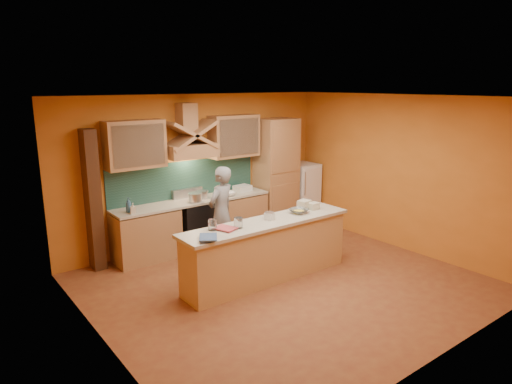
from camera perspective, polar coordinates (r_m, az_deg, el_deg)
floor at (r=7.13m, az=3.58°, el=-11.35°), size 5.50×5.00×0.01m
ceiling at (r=6.48m, az=3.95°, el=11.75°), size 5.50×5.00×0.01m
wall_back at (r=8.66m, az=-7.19°, el=2.79°), size 5.50×0.02×2.80m
wall_front at (r=5.14m, az=22.50°, el=-5.65°), size 5.50×0.02×2.80m
wall_left at (r=5.34m, az=-19.17°, el=-4.64°), size 0.02×5.00×2.80m
wall_right at (r=8.69m, az=17.57°, el=2.29°), size 0.02×5.00×2.80m
base_cabinet_left at (r=8.10m, az=-13.58°, el=-5.35°), size 1.10×0.60×0.86m
base_cabinet_right at (r=8.98m, az=-2.46°, el=-3.10°), size 1.10×0.60×0.86m
counter_top at (r=8.37m, az=-7.82°, el=-1.12°), size 3.00×0.62×0.04m
stove at (r=8.49m, az=-7.72°, el=-4.06°), size 0.60×0.58×0.90m
backsplash at (r=8.53m, az=-8.85°, el=1.54°), size 3.00×0.03×0.70m
range_hood at (r=8.23m, az=-8.20°, el=5.16°), size 0.92×0.50×0.24m
hood_chimney at (r=8.26m, az=-8.68°, el=9.22°), size 0.30×0.30×0.50m
upper_cabinet_left at (r=7.84m, az=-14.92°, el=5.77°), size 1.00×0.35×0.80m
upper_cabinet_right at (r=8.80m, az=-2.76°, el=7.00°), size 1.00×0.35×0.80m
pantry_column at (r=9.40m, az=2.50°, el=2.17°), size 0.80×0.60×2.30m
fridge at (r=10.00m, az=5.77°, el=-0.13°), size 0.58×0.60×1.30m
trim_column_left at (r=7.77m, az=-19.71°, el=-1.04°), size 0.20×0.30×2.30m
island_body at (r=7.11m, az=1.42°, el=-7.55°), size 2.80×0.55×0.88m
island_top at (r=6.95m, az=1.44°, el=-3.85°), size 2.90×0.62×0.05m
person at (r=7.91m, az=-4.38°, el=-2.58°), size 0.69×0.57×1.62m
pot_large at (r=8.21m, az=-7.61°, el=-0.80°), size 0.31×0.31×0.17m
pot_small at (r=8.44m, az=-6.66°, el=-0.48°), size 0.22×0.22×0.14m
soap_bottle_a at (r=7.66m, az=-15.13°, el=-1.99°), size 0.10×0.10×0.18m
soap_bottle_b at (r=7.75m, az=-15.64°, el=-1.58°), size 0.13×0.13×0.25m
bowl_back at (r=8.59m, az=-3.39°, el=-0.24°), size 0.27×0.27×0.08m
dish_rack at (r=8.96m, az=-1.70°, el=0.48°), size 0.33×0.27×0.11m
book_lower at (r=6.48m, az=-4.48°, el=-4.84°), size 0.32×0.37×0.03m
book_upper at (r=6.16m, az=-7.10°, el=-5.69°), size 0.37×0.40×0.02m
jar_large at (r=6.54m, az=-5.47°, el=-4.10°), size 0.14×0.14×0.15m
jar_small at (r=6.61m, az=-2.23°, el=-3.86°), size 0.15×0.15×0.15m
kitchen_scale at (r=7.01m, az=1.69°, el=-3.04°), size 0.17×0.17×0.11m
mixing_bowl at (r=7.39m, az=5.38°, el=-2.37°), size 0.33×0.33×0.07m
cloth at (r=7.42m, az=5.79°, el=-2.54°), size 0.25×0.21×0.01m
grocery_bag_a at (r=7.67m, az=6.05°, el=-1.55°), size 0.24×0.21×0.14m
grocery_bag_b at (r=7.64m, az=7.18°, el=-1.74°), size 0.18×0.14×0.11m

